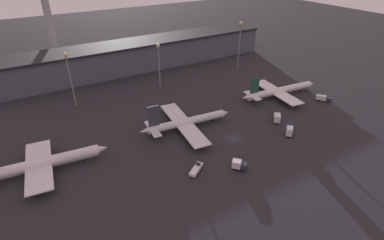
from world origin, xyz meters
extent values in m
plane|color=#26262B|center=(0.00, 0.00, 0.00)|extent=(600.00, 600.00, 0.00)
cube|color=#4C515B|center=(0.00, 93.13, 7.70)|extent=(166.48, 20.27, 15.40)
cube|color=black|center=(0.00, 93.13, 16.00)|extent=(166.48, 22.27, 1.20)
cylinder|color=silver|center=(-66.26, 16.92, 3.49)|extent=(35.54, 7.41, 3.67)
cylinder|color=silver|center=(-66.26, 16.92, 2.85)|extent=(33.72, 6.67, 3.12)
cone|color=silver|center=(-47.59, 14.92, 3.49)|extent=(4.75, 3.94, 3.49)
cube|color=silver|center=(-68.02, 17.11, 3.03)|extent=(11.11, 29.67, 0.36)
cylinder|color=gray|center=(-66.10, 25.06, 1.77)|extent=(4.23, 2.44, 2.02)
cylinder|color=gray|center=(-67.83, 8.93, 1.77)|extent=(4.23, 2.44, 2.02)
cylinder|color=black|center=(-53.96, 15.60, 0.83)|extent=(0.50, 0.50, 1.65)
cylinder|color=black|center=(-67.86, 18.57, 0.83)|extent=(0.50, 0.50, 1.65)
cylinder|color=black|center=(-68.17, 15.64, 0.83)|extent=(0.50, 0.50, 1.65)
cylinder|color=silver|center=(-11.60, 16.29, 3.04)|extent=(33.90, 6.77, 3.20)
cylinder|color=#333842|center=(-11.60, 16.29, 2.48)|extent=(32.17, 6.11, 2.72)
cone|color=silver|center=(6.13, 14.39, 3.04)|extent=(4.14, 3.43, 3.04)
cone|color=silver|center=(-29.49, 18.20, 3.28)|extent=(5.07, 3.22, 2.72)
cube|color=#333842|center=(-25.69, 17.79, 8.96)|extent=(4.50, 0.87, 8.63)
cube|color=silver|center=(-26.37, 17.86, 3.52)|extent=(4.59, 13.49, 0.24)
cube|color=silver|center=(-13.28, 16.46, 2.64)|extent=(10.91, 37.27, 0.36)
cylinder|color=gray|center=(-11.18, 26.58, 1.51)|extent=(3.69, 2.13, 1.76)
cylinder|color=gray|center=(-13.36, 6.13, 1.51)|extent=(3.69, 2.13, 1.76)
cylinder|color=black|center=(0.14, 15.03, 0.72)|extent=(0.50, 0.50, 1.44)
cylinder|color=black|center=(-13.14, 17.74, 0.72)|extent=(0.50, 0.50, 1.44)
cylinder|color=black|center=(-13.41, 15.19, 0.72)|extent=(0.50, 0.50, 1.44)
cylinder|color=white|center=(43.82, 18.90, 3.14)|extent=(38.08, 7.32, 3.31)
cylinder|color=#ADB2B7|center=(43.82, 18.90, 2.56)|extent=(36.14, 6.62, 2.81)
cone|color=white|center=(63.68, 16.78, 3.14)|extent=(4.28, 3.54, 3.14)
cone|color=white|center=(23.81, 21.04, 3.39)|extent=(5.23, 3.32, 2.81)
cube|color=#1E4738|center=(27.98, 20.59, 8.61)|extent=(4.64, 0.89, 7.64)
cube|color=white|center=(27.22, 20.67, 3.64)|extent=(4.48, 11.49, 0.24)
cube|color=white|center=(41.94, 19.10, 2.73)|extent=(10.54, 31.72, 0.36)
cylinder|color=gray|center=(44.00, 27.64, 1.57)|extent=(3.81, 2.19, 1.82)
cylinder|color=gray|center=(42.14, 10.31, 1.57)|extent=(3.81, 2.19, 1.82)
cylinder|color=black|center=(57.03, 17.49, 0.74)|extent=(0.50, 0.50, 1.49)
cylinder|color=black|center=(42.08, 20.41, 0.74)|extent=(0.50, 0.50, 1.49)
cylinder|color=black|center=(41.80, 17.79, 0.74)|extent=(0.50, 0.50, 1.49)
cube|color=#282D38|center=(59.66, 1.63, 1.51)|extent=(2.96, 2.97, 1.58)
cube|color=silver|center=(57.28, 4.66, 1.78)|extent=(4.37, 4.76, 2.11)
cylinder|color=black|center=(60.14, 2.29, 0.45)|extent=(0.97, 1.03, 0.90)
cylinder|color=black|center=(58.91, 1.32, 0.45)|extent=(0.97, 1.03, 0.90)
cylinder|color=black|center=(57.33, 5.87, 0.45)|extent=(0.97, 1.03, 0.90)
cylinder|color=black|center=(56.10, 4.90, 0.45)|extent=(0.97, 1.03, 0.90)
cube|color=#195199|center=(22.36, -7.88, 1.89)|extent=(2.76, 2.83, 2.34)
cube|color=silver|center=(20.11, -9.83, 2.28)|extent=(4.09, 3.98, 3.11)
cylinder|color=black|center=(21.66, -7.34, 0.45)|extent=(1.06, 1.03, 0.90)
cylinder|color=black|center=(22.80, -8.65, 0.45)|extent=(1.06, 1.03, 0.90)
cylinder|color=black|center=(19.00, -9.64, 0.45)|extent=(1.06, 1.03, 0.90)
cylinder|color=black|center=(20.14, -10.95, 0.45)|extent=(1.06, 1.03, 0.90)
cube|color=white|center=(-23.23, -9.70, 1.23)|extent=(7.00, 5.80, 1.02)
cube|color=black|center=(-21.80, -8.69, 2.14)|extent=(1.44, 1.65, 0.80)
cylinder|color=black|center=(-21.86, -7.74, 0.45)|extent=(1.05, 0.96, 0.90)
cylinder|color=black|center=(-20.93, -9.08, 0.45)|extent=(1.05, 0.96, 0.90)
cylinder|color=black|center=(-25.54, -10.32, 0.45)|extent=(1.05, 0.96, 0.90)
cylinder|color=black|center=(-24.61, -11.65, 0.45)|extent=(1.05, 0.96, 0.90)
cube|color=#282D38|center=(-8.76, -17.10, 1.69)|extent=(2.87, 2.80, 1.94)
cube|color=silver|center=(-10.51, -15.18, 2.02)|extent=(3.91, 3.94, 2.59)
cylinder|color=black|center=(-8.15, -16.34, 0.45)|extent=(1.08, 1.10, 0.90)
cylinder|color=black|center=(-9.57, -17.65, 0.45)|extent=(1.08, 1.10, 0.90)
cylinder|color=black|center=(-10.22, -14.07, 0.45)|extent=(1.08, 1.10, 0.90)
cylinder|color=black|center=(-11.65, -15.37, 0.45)|extent=(1.08, 1.10, 0.90)
cube|color=white|center=(25.71, 2.49, 1.80)|extent=(3.02, 3.00, 2.16)
cube|color=silver|center=(23.59, 0.27, 2.16)|extent=(4.28, 4.31, 2.88)
cylinder|color=black|center=(24.90, 3.03, 0.45)|extent=(1.08, 1.09, 0.90)
cylinder|color=black|center=(26.28, 1.70, 0.45)|extent=(1.08, 1.09, 0.90)
cylinder|color=black|center=(22.38, 0.40, 0.45)|extent=(1.08, 1.09, 0.90)
cylinder|color=black|center=(23.77, -0.93, 0.45)|extent=(1.08, 1.09, 0.90)
cylinder|color=slate|center=(-46.92, 59.81, 12.40)|extent=(0.70, 0.70, 24.80)
sphere|color=beige|center=(-46.92, 59.81, 25.40)|extent=(1.80, 1.80, 1.80)
cylinder|color=slate|center=(-3.02, 59.81, 11.06)|extent=(0.70, 0.70, 22.12)
sphere|color=beige|center=(-3.02, 59.81, 22.72)|extent=(1.80, 1.80, 1.80)
cylinder|color=slate|center=(49.46, 59.81, 13.59)|extent=(0.70, 0.70, 27.19)
sphere|color=beige|center=(49.46, 59.81, 27.79)|extent=(1.80, 1.80, 1.80)
cylinder|color=#99999E|center=(-42.45, 132.11, 22.45)|extent=(4.40, 4.40, 44.91)
camera|label=1|loc=(-64.55, -75.97, 65.73)|focal=28.00mm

